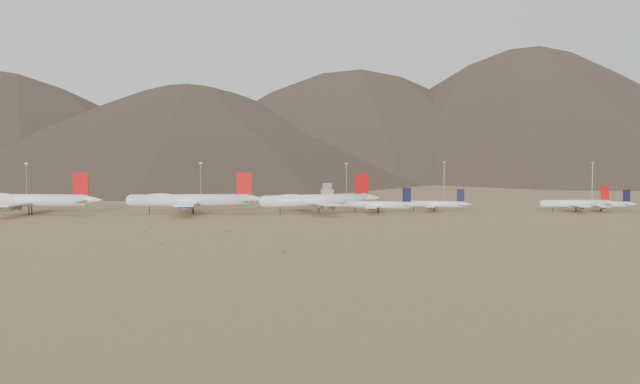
{
  "coord_description": "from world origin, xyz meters",
  "views": [
    {
      "loc": [
        -22.08,
        -408.62,
        38.21
      ],
      "look_at": [
        17.34,
        30.0,
        11.59
      ],
      "focal_mm": 45.0,
      "sensor_mm": 36.0,
      "label": 1
    }
  ],
  "objects": [
    {
      "name": "widebody_west",
      "position": [
        -139.83,
        32.87,
        7.9
      ],
      "size": [
        76.42,
        59.78,
        22.92
      ],
      "rotation": [
        0.0,
        0.0,
        -0.19
      ],
      "color": "white",
      "rests_on": "ground"
    },
    {
      "name": "mast_west",
      "position": [
        -53.52,
        128.06,
        14.2
      ],
      "size": [
        2.0,
        0.6,
        25.7
      ],
      "color": "gray",
      "rests_on": "ground"
    },
    {
      "name": "narrowbody_b",
      "position": [
        83.01,
        33.66,
        4.18
      ],
      "size": [
        37.67,
        28.05,
        12.89
      ],
      "rotation": [
        0.0,
        0.0,
        -0.32
      ],
      "color": "white",
      "rests_on": "ground"
    },
    {
      "name": "desert_scrub",
      "position": [
        -1.55,
        -90.76,
        0.34
      ],
      "size": [
        440.7,
        175.14,
        0.92
      ],
      "color": "brown",
      "rests_on": "ground"
    },
    {
      "name": "control_tower",
      "position": [
        30.0,
        120.0,
        5.32
      ],
      "size": [
        8.0,
        8.0,
        12.0
      ],
      "color": "tan",
      "rests_on": "ground"
    },
    {
      "name": "mountain_ridge",
      "position": [
        0.0,
        900.0,
        150.0
      ],
      "size": [
        4400.0,
        1000.0,
        300.0
      ],
      "color": "brown",
      "rests_on": "ground"
    },
    {
      "name": "narrowbody_c",
      "position": [
        161.52,
        23.73,
        4.77
      ],
      "size": [
        44.5,
        31.7,
        14.69
      ],
      "rotation": [
        0.0,
        0.0,
        -0.0
      ],
      "color": "white",
      "rests_on": "ground"
    },
    {
      "name": "widebody_east",
      "position": [
        15.4,
        28.33,
        7.37
      ],
      "size": [
        69.81,
        55.35,
        21.37
      ],
      "rotation": [
        0.0,
        0.0,
        0.29
      ],
      "color": "white",
      "rests_on": "ground"
    },
    {
      "name": "narrowbody_d",
      "position": [
        176.94,
        26.08,
        4.01
      ],
      "size": [
        37.15,
        27.14,
        12.36
      ],
      "rotation": [
        0.0,
        0.0,
        -0.18
      ],
      "color": "white",
      "rests_on": "ground"
    },
    {
      "name": "mast_far_east",
      "position": [
        213.24,
        121.14,
        14.2
      ],
      "size": [
        2.0,
        0.6,
        25.7
      ],
      "color": "gray",
      "rests_on": "ground"
    },
    {
      "name": "mast_centre",
      "position": [
        41.62,
        108.38,
        14.2
      ],
      "size": [
        2.0,
        0.6,
        25.7
      ],
      "color": "gray",
      "rests_on": "ground"
    },
    {
      "name": "mast_far_west",
      "position": [
        -165.25,
        124.91,
        14.2
      ],
      "size": [
        2.0,
        0.6,
        25.7
      ],
      "color": "gray",
      "rests_on": "ground"
    },
    {
      "name": "widebody_centre",
      "position": [
        -52.86,
        28.08,
        7.73
      ],
      "size": [
        75.55,
        57.81,
        22.43
      ],
      "rotation": [
        0.0,
        0.0,
        -0.02
      ],
      "color": "white",
      "rests_on": "ground"
    },
    {
      "name": "ground",
      "position": [
        0.0,
        0.0,
        0.0
      ],
      "size": [
        3000.0,
        3000.0,
        0.0
      ],
      "primitive_type": "plane",
      "color": "#9B8150",
      "rests_on": "ground"
    },
    {
      "name": "mast_east",
      "position": [
        115.72,
        145.68,
        14.2
      ],
      "size": [
        2.0,
        0.6,
        25.7
      ],
      "color": "gray",
      "rests_on": "ground"
    },
    {
      "name": "narrowbody_a",
      "position": [
        49.61,
        26.41,
        4.61
      ],
      "size": [
        41.15,
        30.76,
        14.2
      ],
      "rotation": [
        0.0,
        0.0,
        -0.35
      ],
      "color": "white",
      "rests_on": "ground"
    }
  ]
}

